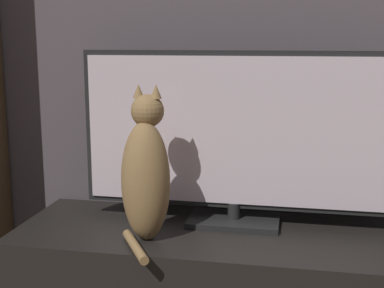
# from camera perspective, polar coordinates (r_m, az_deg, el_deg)

# --- Properties ---
(tv) EXTENTS (1.08, 0.19, 0.60)m
(tv) POSITION_cam_1_polar(r_m,az_deg,el_deg) (1.84, 4.64, 0.79)
(tv) COLOR black
(tv) RESTS_ON tv_stand
(cat) EXTENTS (0.17, 0.29, 0.50)m
(cat) POSITION_cam_1_polar(r_m,az_deg,el_deg) (1.71, -4.91, -3.24)
(cat) COLOR #997547
(cat) RESTS_ON tv_stand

